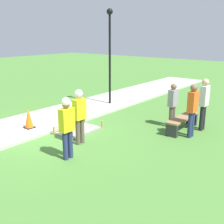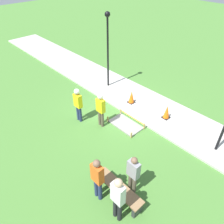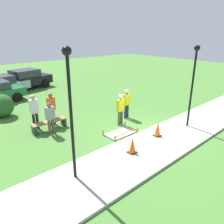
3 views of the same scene
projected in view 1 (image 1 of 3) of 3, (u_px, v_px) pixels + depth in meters
name	position (u px, v px, depth m)	size (l,w,h in m)	color
ground_plane	(46.00, 135.00, 9.49)	(60.00, 60.00, 0.00)	#477A33
sidewalk	(23.00, 126.00, 10.25)	(28.00, 2.59, 0.10)	#ADAAA3
wet_concrete_patch	(79.00, 131.00, 9.84)	(1.56, 0.91, 0.29)	gray
traffic_cone_near_patch	(66.00, 106.00, 11.52)	(0.34, 0.34, 0.68)	black
traffic_cone_far_patch	(29.00, 118.00, 9.84)	(0.34, 0.34, 0.69)	black
park_bench	(183.00, 121.00, 9.88)	(1.83, 0.44, 0.49)	#2D2D33
worker_supervisor	(79.00, 112.00, 8.50)	(0.40, 0.25, 1.72)	brown
worker_assistant	(67.00, 123.00, 7.46)	(0.40, 0.25, 1.72)	navy
bystander_in_orange_shirt	(192.00, 108.00, 9.08)	(0.40, 0.23, 1.77)	navy
bystander_in_gray_shirt	(204.00, 101.00, 9.74)	(0.40, 0.24, 1.84)	black
bystander_in_white_shirt	(173.00, 103.00, 10.13)	(0.40, 0.22, 1.60)	brown
lamppost_far	(110.00, 44.00, 12.69)	(0.28, 0.28, 4.28)	black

